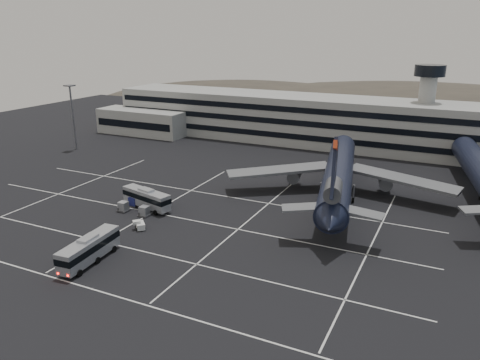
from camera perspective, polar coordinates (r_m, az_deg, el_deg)
name	(u,v)px	position (r m, az deg, el deg)	size (l,w,h in m)	color
ground	(167,226)	(83.74, -8.90, -5.52)	(260.00, 260.00, 0.00)	black
lane_markings	(174,225)	(83.78, -8.08, -5.46)	(90.00, 55.62, 0.01)	silver
terminal	(290,119)	(144.47, 6.11, 7.42)	(125.00, 26.00, 24.00)	gray
hills	(400,128)	(238.61, 18.92, 6.06)	(352.00, 180.00, 44.00)	#38332B
lightpole_left	(72,108)	(141.11, -19.81, 8.24)	(2.40, 2.40, 18.28)	slate
trijet_main	(338,174)	(95.99, 11.92, 0.72)	(46.50, 57.35, 18.08)	black
bus_near	(89,248)	(73.01, -17.92, -7.93)	(3.70, 11.81, 4.10)	gray
bus_far	(147,198)	(91.52, -11.32, -2.13)	(11.57, 5.24, 3.98)	gray
tug_a	(145,191)	(99.92, -11.55, -1.34)	(1.90, 2.59, 1.51)	silver
tug_b	(140,225)	(82.94, -12.06, -5.41)	(2.83, 2.80, 1.60)	silver
uld_cluster	(144,204)	(92.10, -11.61, -2.86)	(7.29, 8.55, 1.87)	#2D2D30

